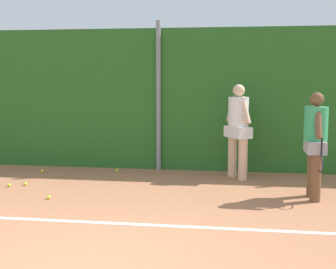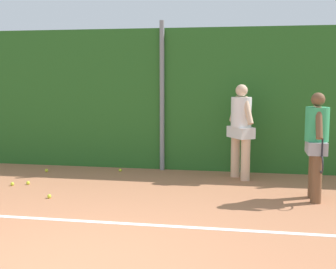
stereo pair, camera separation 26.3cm
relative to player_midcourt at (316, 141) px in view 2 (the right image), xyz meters
The scene contains 11 objects.
ground_plane 3.45m from the player_midcourt, 150.60° to the right, with size 24.79×24.79×0.00m, color #B2704C.
hedge_fence_backdrop 3.62m from the player_midcourt, 143.64° to the left, with size 16.11×0.25×2.97m, color #286023.
fence_post_center 3.53m from the player_midcourt, 145.96° to the left, with size 0.10×0.10×3.12m, color gray.
court_baseline_paint 3.50m from the player_midcourt, 149.16° to the right, with size 11.77×0.10×0.01m, color white.
player_midcourt is the anchor object (origin of this frame).
player_backcourt_far 1.86m from the player_midcourt, 131.48° to the left, with size 0.56×0.65×1.83m.
tennis_ball_0 4.41m from the player_midcourt, behind, with size 0.07×0.07×0.07m, color #CCDB33.
tennis_ball_1 5.45m from the player_midcourt, 166.17° to the left, with size 0.07×0.07×0.07m, color #CCDB33.
tennis_ball_2 5.14m from the player_midcourt, behind, with size 0.07×0.07×0.07m, color #CCDB33.
tennis_ball_4 4.14m from the player_midcourt, 156.73° to the left, with size 0.07×0.07×0.07m, color #CCDB33.
tennis_ball_7 5.38m from the player_midcourt, behind, with size 0.07×0.07×0.07m, color #CCDB33.
Camera 2 is at (1.89, -4.49, 2.01)m, focal length 50.09 mm.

